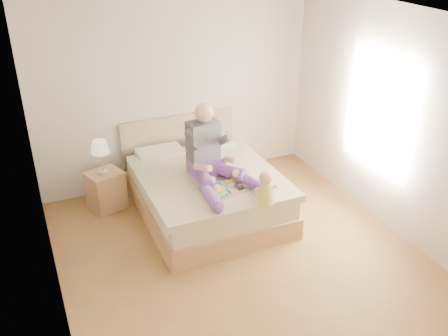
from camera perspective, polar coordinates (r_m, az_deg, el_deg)
name	(u,v)px	position (r m, az deg, el deg)	size (l,w,h in m)	color
room	(247,134)	(5.22, 2.68, 3.90)	(4.02, 4.22, 2.71)	brown
bed	(204,188)	(6.61, -2.28, -2.34)	(1.70, 2.18, 1.00)	#9D7349
nightstand	(106,190)	(6.86, -13.34, -2.46)	(0.52, 0.49, 0.53)	#9D7349
lamp	(100,149)	(6.56, -13.98, 2.14)	(0.23, 0.23, 0.47)	silver
adult	(211,157)	(6.13, -1.46, 1.23)	(0.80, 1.19, 0.96)	#643990
tray	(223,187)	(5.96, -0.13, -2.23)	(0.58, 0.50, 0.14)	silver
baby	(265,190)	(5.68, 4.70, -2.47)	(0.26, 0.35, 0.39)	#DAC945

